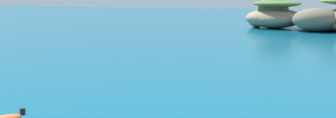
{
  "coord_description": "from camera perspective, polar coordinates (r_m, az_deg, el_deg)",
  "views": [
    {
      "loc": [
        11.82,
        -5.02,
        6.33
      ],
      "look_at": [
        0.57,
        18.22,
        2.46
      ],
      "focal_mm": 45.05,
      "sensor_mm": 36.0,
      "label": 1
    }
  ],
  "objects": [
    {
      "name": "islet_small",
      "position": [
        87.43,
        14.07,
        5.7
      ],
      "size": [
        14.04,
        13.96,
        6.52
      ],
      "color": "#756651",
      "rests_on": "ground"
    }
  ]
}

